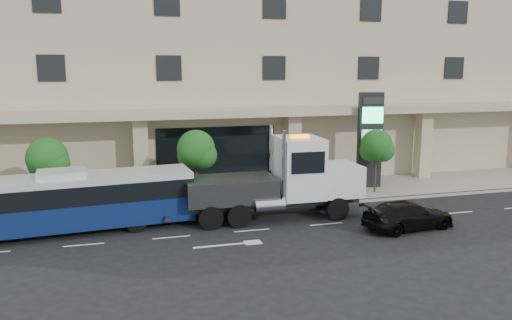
{
  "coord_description": "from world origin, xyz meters",
  "views": [
    {
      "loc": [
        -5.98,
        -24.63,
        8.03
      ],
      "look_at": [
        1.15,
        2.0,
        2.91
      ],
      "focal_mm": 35.0,
      "sensor_mm": 36.0,
      "label": 1
    }
  ],
  "objects_px": {
    "city_bus": "(64,201)",
    "black_sedan": "(408,215)",
    "signage_pylon": "(370,139)",
    "tow_truck": "(282,181)"
  },
  "relations": [
    {
      "from": "city_bus",
      "to": "black_sedan",
      "type": "xyz_separation_m",
      "value": [
        16.68,
        -3.79,
        -0.9
      ]
    },
    {
      "from": "signage_pylon",
      "to": "tow_truck",
      "type": "bearing_deg",
      "value": -137.27
    },
    {
      "from": "city_bus",
      "to": "signage_pylon",
      "type": "relative_size",
      "value": 2.0
    },
    {
      "from": "city_bus",
      "to": "tow_truck",
      "type": "bearing_deg",
      "value": -6.66
    },
    {
      "from": "city_bus",
      "to": "black_sedan",
      "type": "bearing_deg",
      "value": -18.14
    },
    {
      "from": "black_sedan",
      "to": "signage_pylon",
      "type": "relative_size",
      "value": 0.77
    },
    {
      "from": "city_bus",
      "to": "black_sedan",
      "type": "distance_m",
      "value": 17.13
    },
    {
      "from": "black_sedan",
      "to": "signage_pylon",
      "type": "xyz_separation_m",
      "value": [
        2.03,
        8.22,
        2.64
      ]
    },
    {
      "from": "black_sedan",
      "to": "city_bus",
      "type": "bearing_deg",
      "value": 69.76
    },
    {
      "from": "black_sedan",
      "to": "signage_pylon",
      "type": "height_order",
      "value": "signage_pylon"
    }
  ]
}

